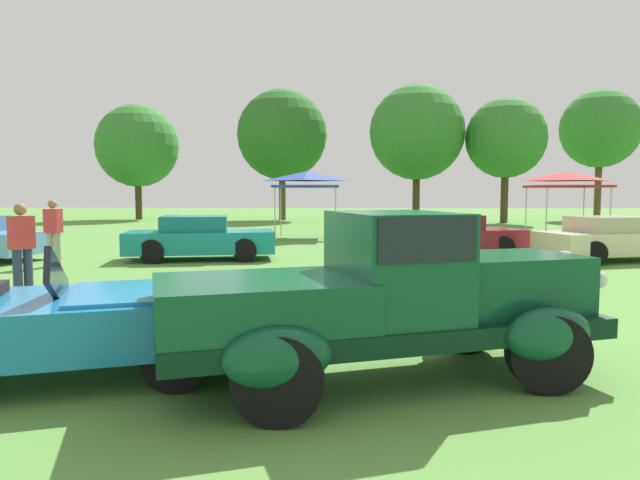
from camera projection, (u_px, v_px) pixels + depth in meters
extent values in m
plane|color=#568C3D|center=(324.00, 365.00, 6.33)|extent=(120.00, 120.00, 0.00)
cube|color=black|center=(383.00, 327.00, 5.71)|extent=(4.60, 2.76, 0.20)
cube|color=#0F472D|center=(498.00, 283.00, 6.06)|extent=(1.88, 1.55, 0.60)
ellipsoid|color=silver|center=(564.00, 281.00, 6.30)|extent=(0.32, 0.54, 0.68)
cube|color=#0F472D|center=(395.00, 265.00, 5.70)|extent=(1.43, 1.63, 1.04)
cube|color=black|center=(395.00, 234.00, 5.67)|extent=(1.35, 1.64, 0.40)
cube|color=#0F472D|center=(260.00, 304.00, 5.33)|extent=(2.25, 1.94, 0.48)
ellipsoid|color=#0F472D|center=(467.00, 305.00, 6.80)|extent=(0.99, 0.63, 0.52)
ellipsoid|color=#0F472D|center=(549.00, 334.00, 5.42)|extent=(0.99, 0.63, 0.52)
ellipsoid|color=#0F472D|center=(247.00, 320.00, 6.05)|extent=(0.99, 0.63, 0.52)
ellipsoid|color=#0F472D|center=(278.00, 357.00, 4.67)|extent=(0.99, 0.63, 0.52)
sphere|color=silver|center=(542.00, 269.00, 6.73)|extent=(0.18, 0.18, 0.18)
sphere|color=silver|center=(598.00, 280.00, 5.89)|extent=(0.18, 0.18, 0.18)
cylinder|color=black|center=(467.00, 320.00, 6.81)|extent=(0.76, 0.24, 0.76)
cylinder|color=black|center=(548.00, 353.00, 5.44)|extent=(0.76, 0.24, 0.76)
cylinder|color=black|center=(248.00, 336.00, 6.06)|extent=(0.76, 0.24, 0.76)
cylinder|color=black|center=(278.00, 379.00, 4.69)|extent=(0.76, 0.24, 0.76)
cube|color=#1E7AB7|center=(28.00, 324.00, 5.79)|extent=(4.71, 3.01, 0.52)
cube|color=#1E7AB7|center=(160.00, 298.00, 6.14)|extent=(2.14, 1.93, 0.20)
cube|color=black|center=(57.00, 282.00, 5.84)|extent=(0.45, 1.20, 0.82)
cube|color=silver|center=(254.00, 336.00, 6.47)|extent=(0.61, 1.60, 0.12)
cylinder|color=black|center=(170.00, 322.00, 6.95)|extent=(0.66, 0.20, 0.66)
cylinder|color=black|center=(176.00, 357.00, 5.47)|extent=(0.66, 0.20, 0.66)
cube|color=teal|center=(201.00, 242.00, 16.07)|extent=(4.27, 2.34, 0.60)
cube|color=#146A6E|center=(195.00, 224.00, 16.01)|extent=(2.00, 1.73, 0.44)
cylinder|color=black|center=(245.00, 250.00, 15.49)|extent=(0.64, 0.22, 0.64)
cylinder|color=black|center=(152.00, 252.00, 15.15)|extent=(0.64, 0.22, 0.64)
cube|color=maroon|center=(449.00, 240.00, 16.81)|extent=(4.58, 2.76, 0.60)
cube|color=maroon|center=(444.00, 222.00, 16.72)|extent=(2.20, 1.90, 0.44)
cylinder|color=black|center=(503.00, 247.00, 16.38)|extent=(0.64, 0.22, 0.64)
cylinder|color=black|center=(419.00, 249.00, 15.77)|extent=(0.64, 0.22, 0.64)
cube|color=beige|center=(610.00, 243.00, 15.77)|extent=(4.16, 2.67, 0.60)
cube|color=#B3AB8E|center=(606.00, 225.00, 15.69)|extent=(2.02, 1.85, 0.44)
cylinder|color=black|center=(594.00, 253.00, 14.75)|extent=(0.64, 0.22, 0.64)
cylinder|color=#9E998E|center=(51.00, 250.00, 14.61)|extent=(0.16, 0.16, 0.86)
cylinder|color=#9E998E|center=(58.00, 250.00, 14.57)|extent=(0.16, 0.16, 0.86)
cube|color=#D1333D|center=(53.00, 221.00, 14.53)|extent=(0.44, 0.31, 0.60)
sphere|color=#936B4C|center=(52.00, 204.00, 14.50)|extent=(0.22, 0.22, 0.22)
cylinder|color=#283351|center=(18.00, 273.00, 10.40)|extent=(0.16, 0.16, 0.86)
cylinder|color=#283351|center=(28.00, 272.00, 10.57)|extent=(0.16, 0.16, 0.86)
cube|color=#D1333D|center=(21.00, 232.00, 10.42)|extent=(0.41, 0.47, 0.60)
sphere|color=#936B4C|center=(20.00, 209.00, 10.38)|extent=(0.22, 0.22, 0.22)
cylinder|color=#B7B7BC|center=(336.00, 212.00, 24.68)|extent=(0.05, 0.05, 2.05)
cylinder|color=#B7B7BC|center=(336.00, 214.00, 22.32)|extent=(0.05, 0.05, 2.05)
cylinder|color=#B7B7BC|center=(281.00, 212.00, 24.75)|extent=(0.05, 0.05, 2.05)
cylinder|color=#B7B7BC|center=(275.00, 214.00, 22.40)|extent=(0.05, 0.05, 2.05)
cube|color=#2D429E|center=(307.00, 186.00, 23.45)|extent=(2.63, 2.63, 0.10)
pyramid|color=#2D429E|center=(307.00, 176.00, 23.41)|extent=(2.57, 2.57, 0.38)
cylinder|color=#B7B7BC|center=(584.00, 212.00, 24.87)|extent=(0.05, 0.05, 2.05)
cylinder|color=#B7B7BC|center=(610.00, 214.00, 22.42)|extent=(0.05, 0.05, 2.05)
cylinder|color=#B7B7BC|center=(526.00, 212.00, 24.95)|extent=(0.05, 0.05, 2.05)
cylinder|color=#B7B7BC|center=(546.00, 214.00, 22.49)|extent=(0.05, 0.05, 2.05)
cube|color=red|center=(567.00, 186.00, 23.59)|extent=(2.74, 2.74, 0.10)
pyramid|color=red|center=(567.00, 176.00, 23.56)|extent=(2.68, 2.68, 0.38)
cylinder|color=#47331E|center=(138.00, 194.00, 38.91)|extent=(0.44, 0.44, 3.43)
sphere|color=#337A2D|center=(137.00, 146.00, 38.64)|extent=(5.49, 5.49, 5.49)
cylinder|color=brown|center=(282.00, 190.00, 38.16)|extent=(0.44, 0.44, 3.98)
sphere|color=#286623|center=(282.00, 135.00, 37.86)|extent=(5.90, 5.90, 5.90)
cylinder|color=#47331E|center=(416.00, 191.00, 35.35)|extent=(0.44, 0.44, 3.89)
sphere|color=#337A2D|center=(417.00, 132.00, 35.05)|extent=(5.77, 5.77, 5.77)
cylinder|color=#47331E|center=(504.00, 192.00, 34.61)|extent=(0.44, 0.44, 3.77)
sphere|color=#337A2D|center=(506.00, 138.00, 34.34)|extent=(4.76, 4.76, 4.76)
cylinder|color=brown|center=(598.00, 185.00, 38.71)|extent=(0.44, 0.44, 4.64)
sphere|color=#337A2D|center=(600.00, 129.00, 38.39)|extent=(5.19, 5.19, 5.19)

